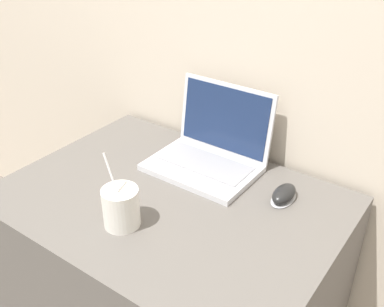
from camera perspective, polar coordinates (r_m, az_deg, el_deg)
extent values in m
cube|color=beige|center=(1.48, 6.77, 17.75)|extent=(7.00, 0.04, 2.50)
cube|color=#5B5651|center=(1.62, -2.59, -16.68)|extent=(1.01, 0.73, 0.77)
cube|color=silver|center=(1.48, 1.23, -1.85)|extent=(0.35, 0.24, 0.02)
cube|color=gray|center=(1.49, 1.64, -1.18)|extent=(0.31, 0.13, 0.00)
cube|color=silver|center=(1.53, 4.27, 4.50)|extent=(0.35, 0.04, 0.24)
cube|color=#19284C|center=(1.52, 4.15, 4.45)|extent=(0.32, 0.03, 0.21)
cylinder|color=silver|center=(1.24, -8.99, -6.78)|extent=(0.10, 0.10, 0.11)
cylinder|color=black|center=(1.21, -9.19, -4.77)|extent=(0.09, 0.09, 0.01)
cylinder|color=white|center=(1.19, -9.72, -4.22)|extent=(0.07, 0.01, 0.18)
ellipsoid|color=#B2B2B7|center=(1.38, 11.52, -5.64)|extent=(0.06, 0.11, 0.01)
ellipsoid|color=black|center=(1.37, 11.60, -5.02)|extent=(0.06, 0.11, 0.04)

